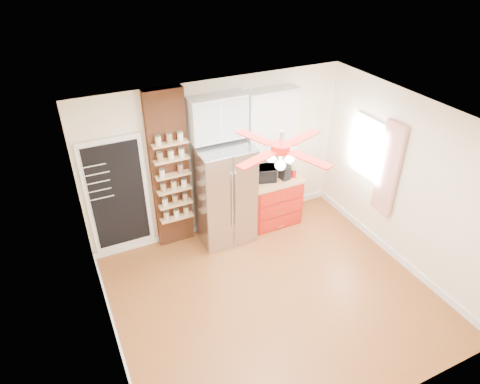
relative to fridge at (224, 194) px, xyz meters
name	(u,v)px	position (x,y,z in m)	size (l,w,h in m)	color
floor	(273,296)	(0.05, -1.63, -0.88)	(4.50, 4.50, 0.00)	brown
ceiling	(282,127)	(0.05, -1.63, 1.83)	(4.50, 4.50, 0.00)	white
wall_back	(217,158)	(0.05, 0.37, 0.48)	(4.50, 0.02, 2.70)	#FFF7CD
wall_front	(381,334)	(0.05, -3.63, 0.48)	(4.50, 0.02, 2.70)	#FFF7CD
wall_left	(102,273)	(-2.20, -1.63, 0.48)	(0.02, 4.00, 2.70)	#FFF7CD
wall_right	(407,184)	(2.30, -1.63, 0.48)	(0.02, 4.00, 2.70)	#FFF7CD
chalkboard	(118,196)	(-1.65, 0.33, 0.23)	(0.95, 0.05, 1.95)	white
brick_pillar	(170,171)	(-0.80, 0.29, 0.48)	(0.60, 0.16, 2.70)	brown
fridge	(224,194)	(0.00, 0.00, 0.00)	(0.90, 0.70, 1.75)	#A2A2A6
upper_glass_cabinet	(217,118)	(0.00, 0.20, 1.27)	(0.90, 0.35, 0.70)	white
red_cabinet	(273,200)	(0.97, 0.05, -0.42)	(0.94, 0.64, 0.90)	#B21B10
upper_shelf_unit	(271,123)	(0.97, 0.22, 1.00)	(0.90, 0.30, 1.15)	white
window	(369,149)	(2.28, -0.73, 0.68)	(0.04, 0.75, 1.05)	white
curtain	(389,169)	(2.23, -1.28, 0.57)	(0.06, 0.40, 1.55)	red
ceiling_fan	(281,148)	(0.05, -1.63, 1.55)	(1.40, 1.40, 0.44)	silver
toaster_oven	(263,174)	(0.77, 0.10, 0.15)	(0.44, 0.30, 0.25)	black
coffee_maker	(285,172)	(1.13, -0.03, 0.16)	(0.14, 0.18, 0.27)	black
canister_left	(293,173)	(1.31, -0.04, 0.10)	(0.11, 0.11, 0.15)	#B1090D
canister_right	(291,171)	(1.30, 0.04, 0.10)	(0.10, 0.10, 0.14)	#AC1C09
pantry_jar_oats	(162,174)	(-0.97, 0.12, 0.56)	(0.08, 0.08, 0.13)	beige
pantry_jar_beans	(180,169)	(-0.67, 0.13, 0.56)	(0.08, 0.08, 0.13)	brown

